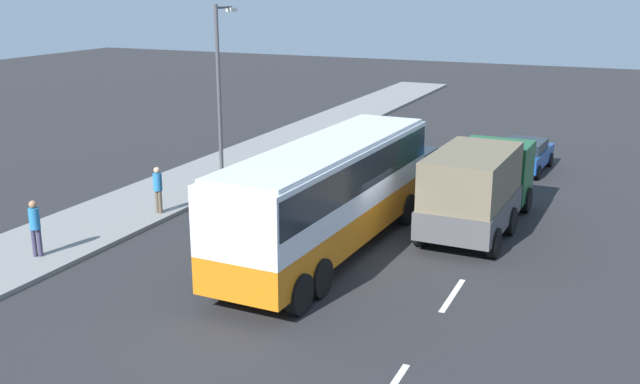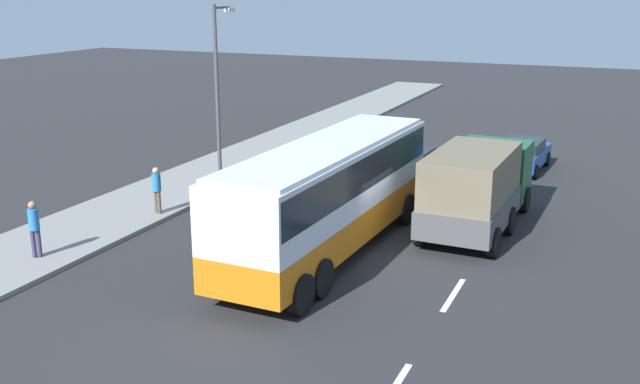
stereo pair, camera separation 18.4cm
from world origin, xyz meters
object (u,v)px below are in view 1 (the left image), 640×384
car_blue_saloon (525,154)px  pedestrian_near_curb (158,187)px  coach_bus (329,187)px  car_white_minivan (412,165)px  car_silver_hatch (366,145)px  pedestrian_at_crossing (35,224)px  cargo_truck (479,185)px  street_lamp (220,85)px

car_blue_saloon → pedestrian_near_curb: (-12.50, 11.15, 0.37)m
coach_bus → car_white_minivan: (9.36, 0.14, -1.42)m
car_silver_hatch → pedestrian_at_crossing: pedestrian_at_crossing is taller
pedestrian_at_crossing → cargo_truck: bearing=-84.9°
car_blue_saloon → car_white_minivan: 5.81m
pedestrian_near_curb → car_white_minivan: bearing=150.9°
car_white_minivan → pedestrian_near_curb: bearing=142.0°
car_blue_saloon → street_lamp: street_lamp is taller
cargo_truck → pedestrian_near_curb: 11.46m
coach_bus → street_lamp: street_lamp is taller
coach_bus → car_blue_saloon: bearing=-14.0°
pedestrian_near_curb → pedestrian_at_crossing: (-5.22, 0.74, 0.04)m
car_blue_saloon → car_white_minivan: bearing=139.3°
cargo_truck → car_blue_saloon: (9.17, -0.19, -0.83)m
cargo_truck → car_white_minivan: (5.01, 3.88, -0.82)m
car_blue_saloon → car_white_minivan: (-4.16, 4.06, 0.01)m
coach_bus → pedestrian_near_curb: bearing=84.1°
coach_bus → car_blue_saloon: coach_bus is taller
street_lamp → car_silver_hatch: bearing=-28.7°
car_blue_saloon → street_lamp: bearing=129.9°
car_blue_saloon → street_lamp: (-8.10, 11.05, 3.54)m
cargo_truck → car_silver_hatch: cargo_truck is taller
cargo_truck → car_white_minivan: bearing=39.6°
coach_bus → car_silver_hatch: bearing=17.5°
cargo_truck → car_blue_saloon: 9.21m
street_lamp → cargo_truck: bearing=-95.6°
car_white_minivan → street_lamp: street_lamp is taller
car_silver_hatch → street_lamp: (-6.86, 3.76, 3.51)m
coach_bus → pedestrian_near_curb: size_ratio=6.45×
cargo_truck → pedestrian_near_curb: cargo_truck is taller
coach_bus → cargo_truck: (4.35, -3.73, -0.60)m
car_blue_saloon → pedestrian_near_curb: bearing=141.9°
coach_bus → cargo_truck: 5.76m
cargo_truck → car_white_minivan: 6.39m
car_silver_hatch → pedestrian_near_curb: (-11.26, 3.86, 0.33)m
pedestrian_near_curb → coach_bus: bearing=93.3°
car_white_minivan → street_lamp: (-3.95, 6.98, 3.54)m
cargo_truck → pedestrian_at_crossing: cargo_truck is taller
pedestrian_near_curb → street_lamp: street_lamp is taller
coach_bus → cargo_truck: bearing=-38.5°
car_silver_hatch → street_lamp: size_ratio=0.62×
cargo_truck → car_silver_hatch: 10.67m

